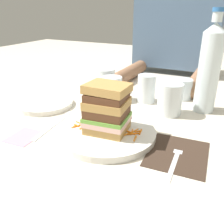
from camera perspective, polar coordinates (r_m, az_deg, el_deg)
The scene contains 31 objects.
ground_plane at distance 0.66m, azimuth -0.01°, elevation -4.62°, with size 3.00×3.00×0.00m, color beige.
main_plate at distance 0.64m, azimuth -1.21°, elevation -4.97°, with size 0.25×0.25×0.02m, color white.
sandwich at distance 0.61m, azimuth -1.26°, elevation 0.82°, with size 0.11×0.10×0.13m.
carrot_shred_0 at distance 0.66m, azimuth -8.87°, elevation -3.32°, with size 0.00×0.00×0.02m, color orange.
carrot_shred_1 at distance 0.65m, azimuth -6.64°, elevation -3.56°, with size 0.00×0.00×0.03m, color orange.
carrot_shred_2 at distance 0.66m, azimuth -7.77°, elevation -3.13°, with size 0.00×0.00×0.03m, color orange.
carrot_shred_3 at distance 0.68m, azimuth -7.65°, elevation -2.54°, with size 0.00×0.00×0.03m, color orange.
carrot_shred_4 at distance 0.66m, azimuth -8.28°, elevation -3.13°, with size 0.00×0.00×0.02m, color orange.
carrot_shred_5 at distance 0.66m, azimuth -5.33°, elevation -3.01°, with size 0.00×0.00×0.02m, color orange.
carrot_shred_6 at distance 0.67m, azimuth -7.20°, elevation -2.80°, with size 0.00×0.00×0.02m, color orange.
carrot_shred_7 at distance 0.62m, azimuth 4.49°, elevation -4.84°, with size 0.00×0.00×0.03m, color orange.
carrot_shred_8 at distance 0.62m, azimuth 5.06°, elevation -5.10°, with size 0.00×0.00×0.03m, color orange.
carrot_shred_9 at distance 0.63m, azimuth 6.67°, elevation -4.62°, with size 0.00×0.00×0.03m, color orange.
carrot_shred_10 at distance 0.63m, azimuth 5.26°, elevation -4.50°, with size 0.00×0.00×0.03m, color orange.
carrot_shred_11 at distance 0.62m, azimuth 4.64°, elevation -4.70°, with size 0.00×0.00×0.03m, color orange.
carrot_shred_12 at distance 0.61m, azimuth 3.28°, elevation -5.27°, with size 0.00×0.00×0.02m, color orange.
carrot_shred_13 at distance 0.63m, azimuth 6.11°, elevation -4.58°, with size 0.00×0.00×0.02m, color orange.
carrot_shred_14 at distance 0.60m, azimuth 5.38°, elevation -6.12°, with size 0.00×0.00×0.03m, color orange.
carrot_shred_15 at distance 0.59m, azimuth 5.43°, elevation -6.27°, with size 0.00×0.00×0.02m, color orange.
napkin_dark at distance 0.59m, azimuth 15.07°, elevation -9.35°, with size 0.13×0.16×0.00m, color #38281E.
fork at distance 0.57m, azimuth 14.71°, elevation -10.24°, with size 0.02×0.17×0.00m.
knife at distance 0.72m, azimuth -13.78°, elevation -3.02°, with size 0.04×0.20×0.00m.
juice_glass at distance 0.78m, azimuth 13.36°, elevation 2.52°, with size 0.08×0.08×0.10m.
water_bottle at distance 0.81m, azimuth 21.83°, elevation 9.57°, with size 0.07×0.07×0.31m.
empty_tumbler_0 at distance 0.86m, azimuth 8.05°, elevation 5.48°, with size 0.06×0.06×0.10m, color silver.
empty_tumbler_1 at distance 0.96m, azimuth -1.43°, elevation 7.39°, with size 0.07×0.07×0.09m, color silver.
empty_tumbler_2 at distance 0.87m, azimuth -0.00°, elevation 5.50°, with size 0.07×0.07×0.09m, color silver.
empty_tumbler_3 at distance 0.93m, azimuth 16.09°, elevation 5.22°, with size 0.07×0.07×0.07m, color silver.
side_plate at distance 0.86m, azimuth -15.43°, elevation 1.93°, with size 0.19×0.19×0.02m, color white.
napkin_pink at distance 0.68m, azimuth -19.90°, elevation -5.39°, with size 0.07×0.08×0.00m, color pink.
diner_across at distance 1.25m, azimuth 14.87°, elevation 19.58°, with size 0.40×0.47×0.55m.
Camera 1 is at (0.26, -0.52, 0.31)m, focal length 39.02 mm.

